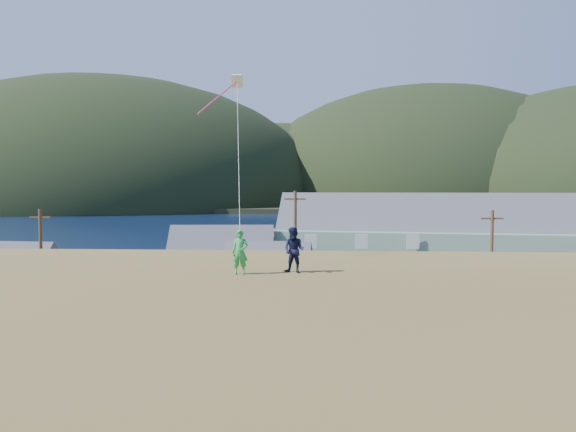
% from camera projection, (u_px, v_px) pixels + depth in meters
% --- Properties ---
extents(ground, '(900.00, 900.00, 0.00)m').
position_uv_depth(ground, '(282.00, 329.00, 36.85)').
color(ground, '#0A1638').
rests_on(ground, ground).
extents(grass_strip, '(110.00, 8.00, 0.10)m').
position_uv_depth(grass_strip, '(281.00, 336.00, 34.86)').
color(grass_strip, '#4C3D19').
rests_on(grass_strip, ground).
extents(waterfront_lot, '(72.00, 36.00, 0.12)m').
position_uv_depth(waterfront_lot, '(293.00, 284.00, 53.80)').
color(waterfront_lot, '#28282B').
rests_on(waterfront_lot, ground).
extents(wharf, '(26.00, 14.00, 0.90)m').
position_uv_depth(wharf, '(260.00, 253.00, 77.04)').
color(wharf, gray).
rests_on(wharf, ground).
extents(far_shore, '(900.00, 320.00, 2.00)m').
position_uv_depth(far_shore, '(313.00, 202.00, 365.86)').
color(far_shore, black).
rests_on(far_shore, ground).
extents(far_hills, '(760.00, 265.00, 143.00)m').
position_uv_depth(far_hills, '(370.00, 202.00, 313.40)').
color(far_hills, black).
rests_on(far_hills, ground).
extents(lodge, '(34.06, 13.61, 11.65)m').
position_uv_depth(lodge, '(433.00, 242.00, 54.56)').
color(lodge, slate).
rests_on(lodge, waterfront_lot).
extents(shed_teal, '(8.40, 6.23, 6.25)m').
position_uv_depth(shed_teal, '(10.00, 273.00, 47.22)').
color(shed_teal, '#2C6865').
rests_on(shed_teal, waterfront_lot).
extents(shed_palegreen_near, '(11.03, 7.47, 7.69)m').
position_uv_depth(shed_palegreen_near, '(221.00, 260.00, 51.76)').
color(shed_palegreen_near, slate).
rests_on(shed_palegreen_near, waterfront_lot).
extents(shed_white, '(8.52, 6.13, 6.38)m').
position_uv_depth(shed_white, '(266.00, 274.00, 46.16)').
color(shed_white, silver).
rests_on(shed_white, waterfront_lot).
extents(shed_palegreen_far, '(10.55, 7.32, 6.47)m').
position_uv_depth(shed_palegreen_far, '(291.00, 254.00, 59.89)').
color(shed_palegreen_far, slate).
rests_on(shed_palegreen_far, waterfront_lot).
extents(utility_poles, '(33.95, 0.24, 9.81)m').
position_uv_depth(utility_poles, '(273.00, 263.00, 38.15)').
color(utility_poles, '#47331E').
rests_on(utility_poles, waterfront_lot).
extents(parked_cars, '(21.10, 12.20, 1.49)m').
position_uv_depth(parked_cars, '(210.00, 273.00, 56.57)').
color(parked_cars, silver).
rests_on(parked_cars, waterfront_lot).
extents(kite_flyer_green, '(0.56, 0.39, 1.50)m').
position_uv_depth(kite_flyer_green, '(240.00, 252.00, 17.22)').
color(kite_flyer_green, green).
rests_on(kite_flyer_green, hillside).
extents(kite_flyer_navy, '(0.93, 0.84, 1.56)m').
position_uv_depth(kite_flyer_navy, '(294.00, 250.00, 17.52)').
color(kite_flyer_navy, black).
rests_on(kite_flyer_navy, hillside).
extents(kite_rig, '(1.10, 3.05, 8.38)m').
position_uv_depth(kite_rig, '(234.00, 85.00, 22.28)').
color(kite_rig, beige).
rests_on(kite_rig, ground).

